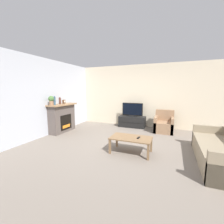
{
  "coord_description": "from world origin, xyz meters",
  "views": [
    {
      "loc": [
        1.22,
        -4.08,
        1.64
      ],
      "look_at": [
        -0.74,
        0.74,
        0.85
      ],
      "focal_mm": 24.0,
      "sensor_mm": 36.0,
      "label": 1
    }
  ],
  "objects_px": {
    "fireplace": "(62,118)",
    "remote": "(139,138)",
    "mantel_vase_centre_left": "(60,101)",
    "mantel_clock": "(64,102)",
    "tv": "(132,110)",
    "potted_plant": "(51,100)",
    "tv_stand": "(132,122)",
    "armchair": "(164,125)",
    "coffee_table": "(131,139)",
    "mantel_vase_left": "(55,101)"
  },
  "relations": [
    {
      "from": "mantel_vase_centre_left",
      "to": "remote",
      "type": "xyz_separation_m",
      "value": [
        3.16,
        -0.8,
        -0.79
      ]
    },
    {
      "from": "coffee_table",
      "to": "mantel_vase_centre_left",
      "type": "bearing_deg",
      "value": 164.64
    },
    {
      "from": "mantel_vase_left",
      "to": "remote",
      "type": "relative_size",
      "value": 2.06
    },
    {
      "from": "coffee_table",
      "to": "remote",
      "type": "distance_m",
      "value": 0.2
    },
    {
      "from": "fireplace",
      "to": "mantel_clock",
      "type": "height_order",
      "value": "mantel_clock"
    },
    {
      "from": "mantel_clock",
      "to": "tv",
      "type": "distance_m",
      "value": 2.86
    },
    {
      "from": "fireplace",
      "to": "potted_plant",
      "type": "distance_m",
      "value": 0.89
    },
    {
      "from": "armchair",
      "to": "potted_plant",
      "type": "bearing_deg",
      "value": -151.36
    },
    {
      "from": "mantel_clock",
      "to": "coffee_table",
      "type": "distance_m",
      "value": 3.24
    },
    {
      "from": "fireplace",
      "to": "tv_stand",
      "type": "distance_m",
      "value": 2.93
    },
    {
      "from": "fireplace",
      "to": "tv",
      "type": "distance_m",
      "value": 2.92
    },
    {
      "from": "potted_plant",
      "to": "armchair",
      "type": "bearing_deg",
      "value": 28.64
    },
    {
      "from": "potted_plant",
      "to": "coffee_table",
      "type": "height_order",
      "value": "potted_plant"
    },
    {
      "from": "armchair",
      "to": "mantel_clock",
      "type": "bearing_deg",
      "value": -159.74
    },
    {
      "from": "potted_plant",
      "to": "tv",
      "type": "bearing_deg",
      "value": 44.59
    },
    {
      "from": "mantel_vase_left",
      "to": "coffee_table",
      "type": "relative_size",
      "value": 0.3
    },
    {
      "from": "tv",
      "to": "mantel_vase_left",
      "type": "bearing_deg",
      "value": -137.41
    },
    {
      "from": "tv",
      "to": "coffee_table",
      "type": "relative_size",
      "value": 0.86
    },
    {
      "from": "fireplace",
      "to": "remote",
      "type": "xyz_separation_m",
      "value": [
        3.18,
        -0.9,
        -0.13
      ]
    },
    {
      "from": "remote",
      "to": "tv",
      "type": "bearing_deg",
      "value": 116.32
    },
    {
      "from": "mantel_vase_centre_left",
      "to": "fireplace",
      "type": "bearing_deg",
      "value": 100.29
    },
    {
      "from": "mantel_vase_left",
      "to": "remote",
      "type": "xyz_separation_m",
      "value": [
        3.16,
        -0.53,
        -0.82
      ]
    },
    {
      "from": "mantel_clock",
      "to": "potted_plant",
      "type": "relative_size",
      "value": 0.46
    },
    {
      "from": "mantel_vase_centre_left",
      "to": "potted_plant",
      "type": "bearing_deg",
      "value": -90.0
    },
    {
      "from": "remote",
      "to": "potted_plant",
      "type": "bearing_deg",
      "value": -178.21
    },
    {
      "from": "potted_plant",
      "to": "armchair",
      "type": "relative_size",
      "value": 0.4
    },
    {
      "from": "fireplace",
      "to": "potted_plant",
      "type": "bearing_deg",
      "value": -88.16
    },
    {
      "from": "tv_stand",
      "to": "armchair",
      "type": "xyz_separation_m",
      "value": [
        1.34,
        -0.29,
        0.04
      ]
    },
    {
      "from": "potted_plant",
      "to": "tv_stand",
      "type": "relative_size",
      "value": 0.29
    },
    {
      "from": "mantel_vase_left",
      "to": "potted_plant",
      "type": "distance_m",
      "value": 0.16
    },
    {
      "from": "fireplace",
      "to": "potted_plant",
      "type": "height_order",
      "value": "potted_plant"
    },
    {
      "from": "fireplace",
      "to": "mantel_clock",
      "type": "xyz_separation_m",
      "value": [
        0.02,
        0.12,
        0.61
      ]
    },
    {
      "from": "mantel_vase_left",
      "to": "tv",
      "type": "height_order",
      "value": "mantel_vase_left"
    },
    {
      "from": "fireplace",
      "to": "remote",
      "type": "height_order",
      "value": "fireplace"
    },
    {
      "from": "mantel_vase_left",
      "to": "mantel_clock",
      "type": "height_order",
      "value": "mantel_vase_left"
    },
    {
      "from": "fireplace",
      "to": "mantel_vase_centre_left",
      "type": "xyz_separation_m",
      "value": [
        0.02,
        -0.09,
        0.66
      ]
    },
    {
      "from": "mantel_clock",
      "to": "tv",
      "type": "height_order",
      "value": "mantel_clock"
    },
    {
      "from": "tv",
      "to": "remote",
      "type": "xyz_separation_m",
      "value": [
        0.85,
        -2.65,
        -0.32
      ]
    },
    {
      "from": "tv",
      "to": "remote",
      "type": "relative_size",
      "value": 5.81
    },
    {
      "from": "remote",
      "to": "mantel_vase_centre_left",
      "type": "bearing_deg",
      "value": 174.25
    },
    {
      "from": "mantel_clock",
      "to": "potted_plant",
      "type": "height_order",
      "value": "potted_plant"
    },
    {
      "from": "armchair",
      "to": "fireplace",
      "type": "bearing_deg",
      "value": -158.15
    },
    {
      "from": "tv",
      "to": "armchair",
      "type": "bearing_deg",
      "value": -12.01
    },
    {
      "from": "tv_stand",
      "to": "armchair",
      "type": "bearing_deg",
      "value": -12.1
    },
    {
      "from": "tv_stand",
      "to": "tv",
      "type": "relative_size",
      "value": 1.26
    },
    {
      "from": "mantel_clock",
      "to": "tv",
      "type": "relative_size",
      "value": 0.17
    },
    {
      "from": "tv",
      "to": "fireplace",
      "type": "bearing_deg",
      "value": -142.99
    },
    {
      "from": "fireplace",
      "to": "mantel_clock",
      "type": "bearing_deg",
      "value": 81.9
    },
    {
      "from": "tv_stand",
      "to": "tv",
      "type": "xyz_separation_m",
      "value": [
        0.0,
        -0.0,
        0.51
      ]
    },
    {
      "from": "fireplace",
      "to": "tv_stand",
      "type": "height_order",
      "value": "fireplace"
    }
  ]
}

